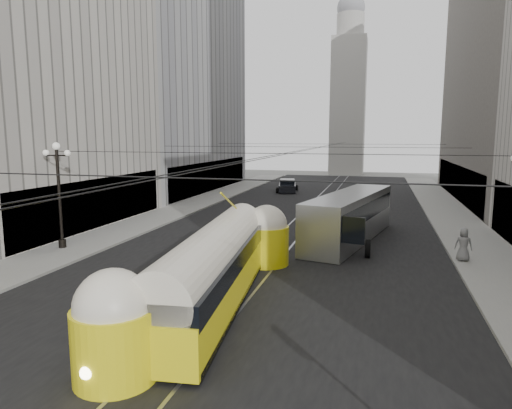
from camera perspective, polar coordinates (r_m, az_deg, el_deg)
The scene contains 15 objects.
road at distance 38.69m, azimuth 6.13°, elevation -1.74°, with size 20.00×85.00×0.02m, color black.
sidewalk_left at distance 45.36m, azimuth -8.28°, elevation -0.16°, with size 4.00×72.00×0.15m, color gray.
sidewalk_right at distance 42.10m, azimuth 23.27°, elevation -1.45°, with size 4.00×72.00×0.15m, color gray.
rail_left at distance 38.81m, azimuth 5.03°, elevation -1.69°, with size 0.12×85.00×0.04m, color gray.
rail_right at distance 38.58m, azimuth 7.23°, elevation -1.79°, with size 0.12×85.00×0.04m, color gray.
building_left_far at distance 59.55m, azimuth -11.16°, elevation 15.58°, with size 12.60×28.60×28.60m.
distant_tower at distance 85.69m, azimuth 11.49°, elevation 13.83°, with size 6.00×6.00×31.36m.
lamppost_left_mid at distance 29.78m, azimuth -23.42°, elevation 1.79°, with size 1.86×0.44×6.37m.
catenary at distance 37.07m, azimuth 6.21°, elevation 6.96°, with size 25.00×72.00×0.23m.
streetcar at distance 18.91m, azimuth -5.27°, elevation -7.70°, with size 3.73×15.08×3.30m.
city_bus at distance 30.83m, azimuth 11.69°, elevation -1.26°, with size 5.27×12.78×3.15m.
sedan_white_far at distance 51.17m, azimuth 13.17°, elevation 1.28°, with size 3.30×4.48×1.31m.
sedan_dark_far at distance 56.80m, azimuth 3.94°, elevation 2.30°, with size 2.90×5.19×1.55m.
pedestrian_crossing_a at distance 14.10m, azimuth -20.94°, elevation -17.61°, with size 0.60×0.39×1.63m, color #222227.
pedestrian_sidewalk_right at distance 27.30m, azimuth 24.52°, elevation -4.56°, with size 0.89×0.55×1.83m, color slate.
Camera 1 is at (5.93, -5.10, 6.91)m, focal length 32.00 mm.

